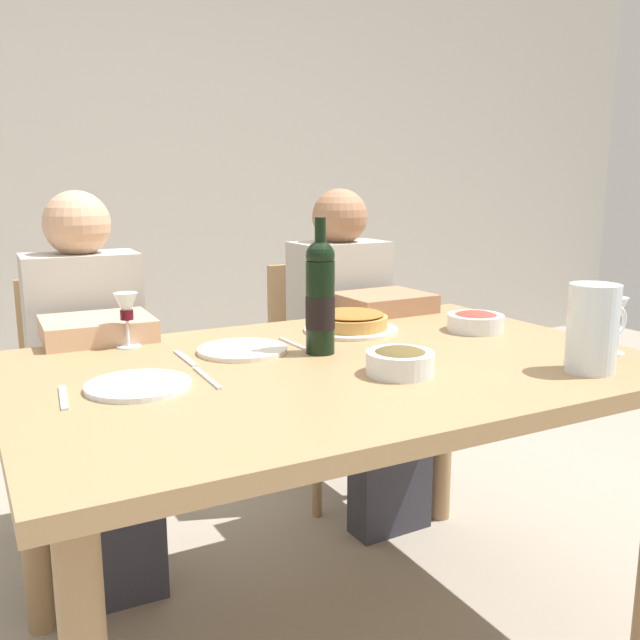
{
  "coord_description": "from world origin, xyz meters",
  "views": [
    {
      "loc": [
        -0.79,
        -1.4,
        1.19
      ],
      "look_at": [
        -0.04,
        0.0,
        0.87
      ],
      "focal_mm": 38.7,
      "sensor_mm": 36.0,
      "label": 1
    }
  ],
  "objects_px": {
    "diner_left": "(92,375)",
    "chair_right": "(323,361)",
    "salad_bowl": "(476,321)",
    "olive_bowl": "(400,361)",
    "chair_left": "(83,392)",
    "diner_right": "(356,343)",
    "wine_glass_right_diner": "(126,310)",
    "dining_table": "(335,399)",
    "baked_tart": "(351,322)",
    "water_pitcher": "(592,333)",
    "dinner_plate_right_setting": "(242,350)",
    "wine_glass_left_diner": "(614,314)",
    "wine_bottle": "(320,297)",
    "dinner_plate_left_setting": "(138,385)"
  },
  "relations": [
    {
      "from": "water_pitcher",
      "to": "chair_left",
      "type": "distance_m",
      "value": 1.6
    },
    {
      "from": "wine_glass_left_diner",
      "to": "wine_glass_right_diner",
      "type": "xyz_separation_m",
      "value": [
        -1.06,
        0.64,
        -0.0
      ]
    },
    {
      "from": "baked_tart",
      "to": "wine_glass_left_diner",
      "type": "xyz_separation_m",
      "value": [
        0.44,
        -0.54,
        0.07
      ]
    },
    {
      "from": "baked_tart",
      "to": "dinner_plate_left_setting",
      "type": "relative_size",
      "value": 1.23
    },
    {
      "from": "olive_bowl",
      "to": "dining_table",
      "type": "bearing_deg",
      "value": 114.74
    },
    {
      "from": "salad_bowl",
      "to": "olive_bowl",
      "type": "height_order",
      "value": "olive_bowl"
    },
    {
      "from": "olive_bowl",
      "to": "chair_left",
      "type": "relative_size",
      "value": 0.18
    },
    {
      "from": "diner_left",
      "to": "chair_right",
      "type": "xyz_separation_m",
      "value": [
        0.9,
        0.21,
        -0.12
      ]
    },
    {
      "from": "salad_bowl",
      "to": "wine_glass_right_diner",
      "type": "distance_m",
      "value": 0.98
    },
    {
      "from": "water_pitcher",
      "to": "dinner_plate_right_setting",
      "type": "height_order",
      "value": "water_pitcher"
    },
    {
      "from": "salad_bowl",
      "to": "olive_bowl",
      "type": "xyz_separation_m",
      "value": [
        -0.45,
        -0.27,
        0.0
      ]
    },
    {
      "from": "wine_bottle",
      "to": "water_pitcher",
      "type": "height_order",
      "value": "wine_bottle"
    },
    {
      "from": "chair_right",
      "to": "wine_glass_right_diner",
      "type": "bearing_deg",
      "value": 28.93
    },
    {
      "from": "baked_tart",
      "to": "salad_bowl",
      "type": "xyz_separation_m",
      "value": [
        0.32,
        -0.17,
        0.0
      ]
    },
    {
      "from": "water_pitcher",
      "to": "wine_glass_right_diner",
      "type": "xyz_separation_m",
      "value": [
        -0.88,
        0.73,
        0.01
      ]
    },
    {
      "from": "wine_glass_left_diner",
      "to": "dinner_plate_left_setting",
      "type": "height_order",
      "value": "wine_glass_left_diner"
    },
    {
      "from": "baked_tart",
      "to": "wine_bottle",
      "type": "bearing_deg",
      "value": -137.13
    },
    {
      "from": "water_pitcher",
      "to": "diner_right",
      "type": "relative_size",
      "value": 0.17
    },
    {
      "from": "dining_table",
      "to": "diner_left",
      "type": "relative_size",
      "value": 1.29
    },
    {
      "from": "water_pitcher",
      "to": "chair_right",
      "type": "height_order",
      "value": "water_pitcher"
    },
    {
      "from": "salad_bowl",
      "to": "dinner_plate_right_setting",
      "type": "distance_m",
      "value": 0.7
    },
    {
      "from": "water_pitcher",
      "to": "dinner_plate_right_setting",
      "type": "relative_size",
      "value": 0.88
    },
    {
      "from": "chair_left",
      "to": "dinner_plate_right_setting",
      "type": "bearing_deg",
      "value": 113.22
    },
    {
      "from": "olive_bowl",
      "to": "dinner_plate_left_setting",
      "type": "bearing_deg",
      "value": 162.59
    },
    {
      "from": "diner_left",
      "to": "diner_right",
      "type": "relative_size",
      "value": 1.0
    },
    {
      "from": "chair_left",
      "to": "baked_tart",
      "type": "bearing_deg",
      "value": 137.36
    },
    {
      "from": "dinner_plate_left_setting",
      "to": "dinner_plate_right_setting",
      "type": "distance_m",
      "value": 0.36
    },
    {
      "from": "salad_bowl",
      "to": "diner_left",
      "type": "bearing_deg",
      "value": 149.87
    },
    {
      "from": "dining_table",
      "to": "dinner_plate_right_setting",
      "type": "distance_m",
      "value": 0.27
    },
    {
      "from": "chair_left",
      "to": "chair_right",
      "type": "relative_size",
      "value": 1.0
    },
    {
      "from": "water_pitcher",
      "to": "wine_glass_right_diner",
      "type": "distance_m",
      "value": 1.14
    },
    {
      "from": "dining_table",
      "to": "salad_bowl",
      "type": "xyz_separation_m",
      "value": [
        0.53,
        0.11,
        0.12
      ]
    },
    {
      "from": "water_pitcher",
      "to": "diner_right",
      "type": "xyz_separation_m",
      "value": [
        -0.02,
        1.0,
        -0.23
      ]
    },
    {
      "from": "dinner_plate_left_setting",
      "to": "wine_glass_left_diner",
      "type": "bearing_deg",
      "value": -13.35
    },
    {
      "from": "baked_tart",
      "to": "chair_right",
      "type": "height_order",
      "value": "chair_right"
    },
    {
      "from": "salad_bowl",
      "to": "olive_bowl",
      "type": "distance_m",
      "value": 0.53
    },
    {
      "from": "chair_left",
      "to": "salad_bowl",
      "type": "bearing_deg",
      "value": 142.11
    },
    {
      "from": "olive_bowl",
      "to": "dinner_plate_right_setting",
      "type": "distance_m",
      "value": 0.43
    },
    {
      "from": "diner_right",
      "to": "water_pitcher",
      "type": "bearing_deg",
      "value": 89.32
    },
    {
      "from": "dinner_plate_right_setting",
      "to": "baked_tart",
      "type": "bearing_deg",
      "value": 12.8
    },
    {
      "from": "baked_tart",
      "to": "wine_glass_left_diner",
      "type": "distance_m",
      "value": 0.7
    },
    {
      "from": "chair_left",
      "to": "diner_right",
      "type": "distance_m",
      "value": 0.95
    },
    {
      "from": "baked_tart",
      "to": "chair_left",
      "type": "height_order",
      "value": "chair_left"
    },
    {
      "from": "salad_bowl",
      "to": "diner_right",
      "type": "distance_m",
      "value": 0.58
    },
    {
      "from": "salad_bowl",
      "to": "dining_table",
      "type": "bearing_deg",
      "value": -168.03
    },
    {
      "from": "dinner_plate_right_setting",
      "to": "wine_bottle",
      "type": "bearing_deg",
      "value": -30.59
    },
    {
      "from": "wine_bottle",
      "to": "baked_tart",
      "type": "xyz_separation_m",
      "value": [
        0.2,
        0.18,
        -0.12
      ]
    },
    {
      "from": "dining_table",
      "to": "salad_bowl",
      "type": "bearing_deg",
      "value": 11.97
    },
    {
      "from": "chair_right",
      "to": "diner_right",
      "type": "distance_m",
      "value": 0.26
    },
    {
      "from": "wine_glass_left_diner",
      "to": "chair_right",
      "type": "height_order",
      "value": "wine_glass_left_diner"
    }
  ]
}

